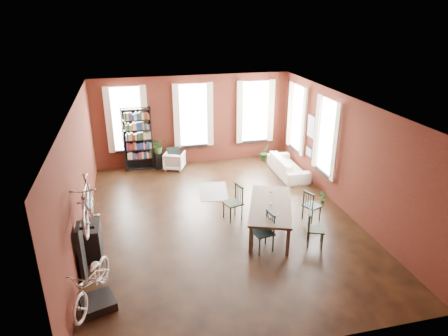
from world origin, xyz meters
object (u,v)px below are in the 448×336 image
object	(u,v)px
plant_stand	(159,160)
dining_chair_a	(263,232)
dining_chair_c	(316,229)
dining_table	(270,218)
bike_trainer	(98,303)
dining_chair_d	(312,205)
white_armchair	(174,160)
bicycle_floor	(89,264)
dining_chair_b	(233,203)
console_table	(92,240)
cream_sofa	(288,163)
bookshelf	(138,139)

from	to	relation	value
plant_stand	dining_chair_a	bearing A→B (deg)	-71.26
dining_chair_c	plant_stand	size ratio (longest dim) A/B	1.53
dining_table	bike_trainer	distance (m)	4.59
dining_chair_d	white_armchair	world-z (taller)	dining_chair_d
dining_chair_c	bike_trainer	xyz separation A→B (m)	(-5.02, -1.04, -0.34)
dining_chair_a	dining_chair_d	size ratio (longest dim) A/B	1.10
dining_table	dining_chair_d	distance (m)	1.33
dining_table	bicycle_floor	world-z (taller)	bicycle_floor
dining_chair_b	console_table	xyz separation A→B (m)	(-3.59, -0.92, -0.08)
cream_sofa	plant_stand	bearing A→B (deg)	69.47
bike_trainer	bicycle_floor	distance (m)	0.93
dining_chair_a	console_table	bearing A→B (deg)	-109.86
white_armchair	bike_trainer	bearing A→B (deg)	93.04
dining_chair_d	dining_chair_c	bearing A→B (deg)	134.75
bicycle_floor	cream_sofa	bearing A→B (deg)	59.06
bicycle_floor	dining_table	bearing A→B (deg)	42.21
dining_table	dining_chair_a	size ratio (longest dim) A/B	2.36
dining_chair_a	cream_sofa	bearing A→B (deg)	141.13
cream_sofa	dining_table	bearing A→B (deg)	151.31
white_armchair	plant_stand	xyz separation A→B (m)	(-0.54, 0.21, -0.06)
plant_stand	dining_chair_b	bearing A→B (deg)	-68.49
cream_sofa	console_table	distance (m)	7.15
dining_chair_c	plant_stand	world-z (taller)	dining_chair_c
bike_trainer	white_armchair	bearing A→B (deg)	71.14
white_armchair	console_table	xyz separation A→B (m)	(-2.49, -4.90, 0.06)
bike_trainer	console_table	bearing A→B (deg)	95.87
bookshelf	cream_sofa	world-z (taller)	bookshelf
dining_chair_b	cream_sofa	size ratio (longest dim) A/B	0.46
dining_chair_d	bike_trainer	distance (m)	5.89
bookshelf	bike_trainer	bearing A→B (deg)	-98.83
bookshelf	bicycle_floor	size ratio (longest dim) A/B	1.31
dining_chair_d	white_armchair	distance (m)	5.53
console_table	dining_chair_b	bearing A→B (deg)	14.33
dining_chair_b	white_armchair	size ratio (longest dim) A/B	1.42
dining_chair_d	bike_trainer	size ratio (longest dim) A/B	1.42
cream_sofa	plant_stand	world-z (taller)	cream_sofa
dining_chair_b	bike_trainer	distance (m)	4.39
dining_table	white_armchair	distance (m)	5.18
dining_chair_c	white_armchair	xyz separation A→B (m)	(-2.73, 5.68, -0.09)
dining_table	dining_chair_a	world-z (taller)	dining_chair_a
plant_stand	bicycle_floor	size ratio (longest dim) A/B	0.34
console_table	bicycle_floor	world-z (taller)	bicycle_floor
bookshelf	plant_stand	distance (m)	1.05
dining_table	console_table	bearing A→B (deg)	-158.58
bookshelf	white_armchair	distance (m)	1.46
dining_chair_d	white_armchair	bearing A→B (deg)	10.38
dining_chair_c	bike_trainer	world-z (taller)	dining_chair_c
white_armchair	cream_sofa	distance (m)	4.00
dining_chair_b	plant_stand	distance (m)	4.51
bookshelf	console_table	size ratio (longest dim) A/B	2.75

